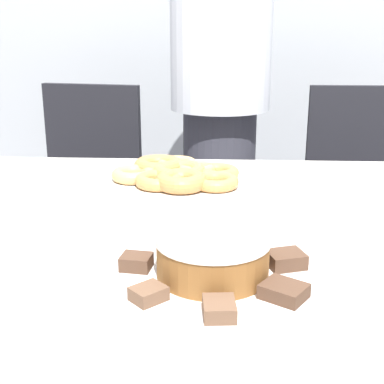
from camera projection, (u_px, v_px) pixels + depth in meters
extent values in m
cube|color=silver|center=(207.00, 227.00, 1.09)|extent=(1.40, 1.03, 0.03)
cylinder|color=silver|center=(4.00, 282.00, 1.66)|extent=(0.06, 0.06, 0.71)
cylinder|color=#383842|center=(218.00, 213.00, 2.10)|extent=(0.27, 0.27, 0.82)
cylinder|color=silver|center=(221.00, 16.00, 1.89)|extent=(0.37, 0.37, 0.65)
cylinder|color=black|center=(82.00, 315.00, 2.14)|extent=(0.44, 0.44, 0.01)
cylinder|color=#262626|center=(79.00, 265.00, 2.08)|extent=(0.06, 0.06, 0.43)
cube|color=black|center=(75.00, 208.00, 2.01)|extent=(0.51, 0.51, 0.04)
cube|color=black|center=(93.00, 137.00, 2.13)|extent=(0.40, 0.10, 0.42)
cylinder|color=black|center=(355.00, 322.00, 2.09)|extent=(0.44, 0.44, 0.01)
cylinder|color=#262626|center=(360.00, 271.00, 2.02)|extent=(0.06, 0.06, 0.43)
cube|color=black|center=(366.00, 213.00, 1.96)|extent=(0.44, 0.44, 0.04)
cube|color=black|center=(358.00, 140.00, 2.08)|extent=(0.40, 0.03, 0.42)
cylinder|color=white|center=(212.00, 278.00, 0.82)|extent=(0.33, 0.33, 0.01)
cylinder|color=white|center=(179.00, 181.00, 1.34)|extent=(0.36, 0.36, 0.01)
cylinder|color=brown|center=(213.00, 258.00, 0.81)|extent=(0.17, 0.17, 0.06)
cylinder|color=white|center=(213.00, 238.00, 0.80)|extent=(0.17, 0.17, 0.01)
cube|color=brown|center=(219.00, 309.00, 0.70)|extent=(0.05, 0.05, 0.02)
cube|color=#513828|center=(284.00, 291.00, 0.75)|extent=(0.08, 0.07, 0.02)
cube|color=#513828|center=(286.00, 259.00, 0.85)|extent=(0.07, 0.06, 0.02)
cube|color=brown|center=(238.00, 239.00, 0.92)|extent=(0.05, 0.06, 0.03)
cube|color=brown|center=(178.00, 240.00, 0.92)|extent=(0.06, 0.06, 0.03)
cube|color=#513828|center=(136.00, 262.00, 0.84)|extent=(0.05, 0.05, 0.02)
cube|color=brown|center=(148.00, 294.00, 0.74)|extent=(0.06, 0.06, 0.02)
torus|color=#D18E4C|center=(179.00, 172.00, 1.33)|extent=(0.13, 0.13, 0.04)
torus|color=#C68447|center=(159.00, 166.00, 1.38)|extent=(0.13, 0.13, 0.04)
torus|color=#E5AD66|center=(134.00, 174.00, 1.32)|extent=(0.11, 0.11, 0.03)
torus|color=#D18E4C|center=(159.00, 180.00, 1.27)|extent=(0.11, 0.11, 0.03)
torus|color=#C68447|center=(181.00, 181.00, 1.25)|extent=(0.12, 0.12, 0.04)
torus|color=#D18E4C|center=(215.00, 182.00, 1.26)|extent=(0.11, 0.11, 0.03)
torus|color=#D18E4C|center=(217.00, 172.00, 1.34)|extent=(0.11, 0.11, 0.03)
torus|color=#E5AD66|center=(196.00, 169.00, 1.38)|extent=(0.10, 0.10, 0.03)
torus|color=#E5AD66|center=(177.00, 164.00, 1.42)|extent=(0.11, 0.11, 0.03)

